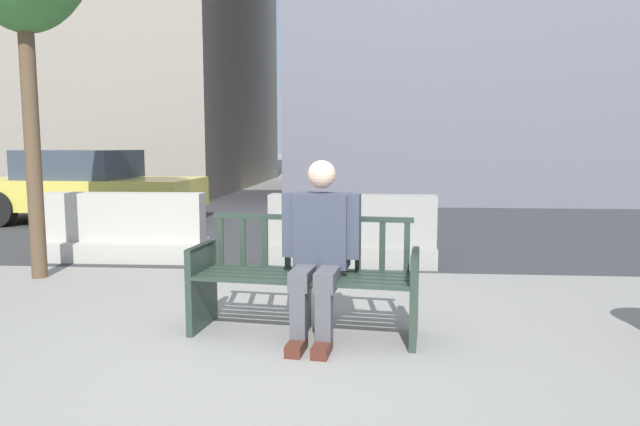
# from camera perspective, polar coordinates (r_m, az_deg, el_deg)

# --- Properties ---
(ground_plane) EXTENTS (200.00, 200.00, 0.00)m
(ground_plane) POSITION_cam_1_polar(r_m,az_deg,el_deg) (3.99, -6.45, -14.16)
(ground_plane) COLOR gray
(street_asphalt) EXTENTS (120.00, 12.00, 0.01)m
(street_asphalt) POSITION_cam_1_polar(r_m,az_deg,el_deg) (12.46, 1.19, 0.16)
(street_asphalt) COLOR #333335
(street_asphalt) RESTS_ON ground
(street_bench) EXTENTS (1.74, 0.71, 0.88)m
(street_bench) POSITION_cam_1_polar(r_m,az_deg,el_deg) (4.34, -1.52, -6.91)
(street_bench) COLOR #28382D
(street_bench) RESTS_ON ground
(seated_person) EXTENTS (0.59, 0.76, 1.31)m
(seated_person) POSITION_cam_1_polar(r_m,az_deg,el_deg) (4.20, -0.04, -3.27)
(seated_person) COLOR #383D4C
(seated_person) RESTS_ON ground
(jersey_barrier_centre) EXTENTS (2.02, 0.74, 0.84)m
(jersey_barrier_centre) POSITION_cam_1_polar(r_m,az_deg,el_deg) (6.90, 3.20, -2.31)
(jersey_barrier_centre) COLOR gray
(jersey_barrier_centre) RESTS_ON ground
(jersey_barrier_left) EXTENTS (2.01, 0.71, 0.84)m
(jersey_barrier_left) POSITION_cam_1_polar(r_m,az_deg,el_deg) (7.57, -18.94, -1.85)
(jersey_barrier_left) COLOR #ADA89E
(jersey_barrier_left) RESTS_ON ground
(car_taxi_near) EXTENTS (4.11, 2.10, 1.35)m
(car_taxi_near) POSITION_cam_1_polar(r_m,az_deg,el_deg) (11.59, -22.23, 2.47)
(car_taxi_near) COLOR #DBC64C
(car_taxi_near) RESTS_ON ground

